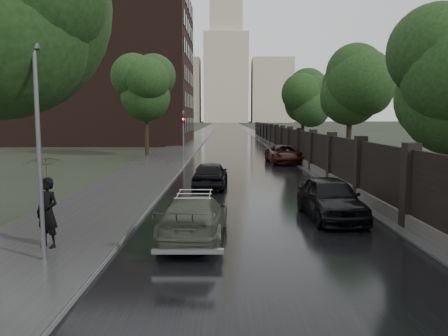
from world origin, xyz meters
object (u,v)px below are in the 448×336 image
(volga_sedan, at_px, (194,217))
(car_right_near, at_px, (330,198))
(tree_left_far, at_px, (146,97))
(car_right_far, at_px, (284,154))
(pedestrian_umbrella, at_px, (46,175))
(lamp_post, at_px, (39,153))
(tree_right_b, at_px, (350,96))
(traffic_light, at_px, (183,132))
(hatchback_left, at_px, (210,175))
(tree_right_c, at_px, (303,104))

(volga_sedan, bearing_deg, car_right_near, -148.27)
(tree_left_far, height_order, car_right_far, tree_left_far)
(car_right_near, distance_m, pedestrian_umbrella, 9.11)
(lamp_post, relative_size, volga_sedan, 1.18)
(lamp_post, relative_size, pedestrian_umbrella, 1.81)
(tree_right_b, xyz_separation_m, car_right_far, (-4.10, 2.72, -4.25))
(lamp_post, height_order, traffic_light, lamp_post)
(lamp_post, bearing_deg, traffic_light, 87.32)
(lamp_post, distance_m, car_right_far, 24.91)
(volga_sedan, xyz_separation_m, car_right_far, (5.43, 20.83, 0.07))
(tree_right_b, bearing_deg, car_right_near, -107.82)
(hatchback_left, relative_size, car_right_far, 0.79)
(tree_right_c, xyz_separation_m, hatchback_left, (-9.36, -27.10, -4.28))
(lamp_post, xyz_separation_m, pedestrian_umbrella, (-0.30, 1.02, -0.64))
(tree_left_far, bearing_deg, lamp_post, -84.79)
(tree_right_c, relative_size, car_right_far, 1.40)
(pedestrian_umbrella, bearing_deg, car_right_near, 49.79)
(hatchback_left, relative_size, pedestrian_umbrella, 1.40)
(tree_right_b, relative_size, tree_right_c, 1.00)
(tree_left_far, xyz_separation_m, volga_sedan, (5.97, -26.11, -4.61))
(volga_sedan, distance_m, car_right_near, 5.13)
(tree_right_b, bearing_deg, hatchback_left, -135.81)
(volga_sedan, relative_size, car_right_far, 0.86)
(tree_right_b, bearing_deg, volga_sedan, -117.76)
(tree_right_b, distance_m, car_right_near, 16.97)
(car_right_far, bearing_deg, pedestrian_umbrella, -116.40)
(tree_right_b, height_order, lamp_post, tree_right_b)
(lamp_post, height_order, hatchback_left, lamp_post)
(lamp_post, bearing_deg, car_right_far, 69.24)
(traffic_light, distance_m, pedestrian_umbrella, 22.52)
(tree_right_c, height_order, car_right_far, tree_right_c)
(tree_left_far, distance_m, hatchback_left, 18.74)
(tree_right_c, bearing_deg, car_right_far, -105.02)
(tree_left_far, bearing_deg, pedestrian_umbrella, -85.21)
(traffic_light, relative_size, volga_sedan, 0.93)
(volga_sedan, bearing_deg, tree_right_c, -101.69)
(traffic_light, height_order, pedestrian_umbrella, traffic_light)
(tree_left_far, distance_m, pedestrian_umbrella, 27.76)
(tree_right_c, distance_m, car_right_near, 34.29)
(tree_right_c, relative_size, traffic_light, 1.75)
(car_right_far, bearing_deg, tree_right_b, -37.65)
(traffic_light, bearing_deg, volga_sedan, -83.87)
(hatchback_left, xyz_separation_m, car_right_near, (4.33, -6.55, 0.05))
(hatchback_left, bearing_deg, lamp_post, 76.05)
(tree_left_far, height_order, tree_right_b, tree_left_far)
(tree_right_b, bearing_deg, lamp_post, -122.18)
(tree_left_far, distance_m, tree_right_c, 18.45)
(lamp_post, xyz_separation_m, traffic_light, (1.10, 23.49, -0.27))
(volga_sedan, height_order, pedestrian_umbrella, pedestrian_umbrella)
(lamp_post, xyz_separation_m, volga_sedan, (3.37, 2.39, -2.04))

